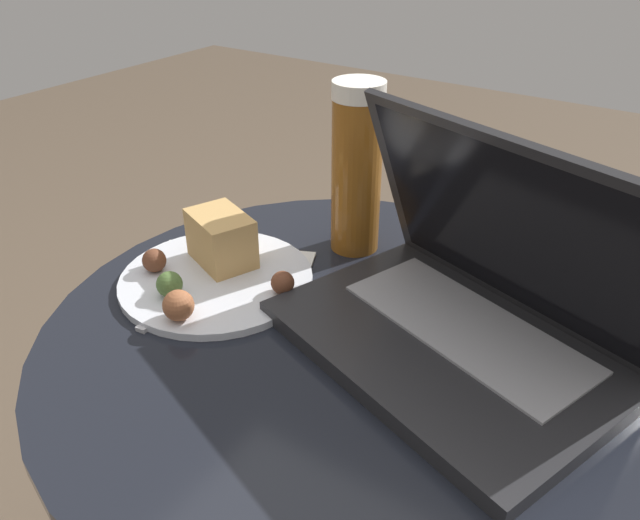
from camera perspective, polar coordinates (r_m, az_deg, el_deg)
The scene contains 6 objects.
table at distance 0.77m, azimuth 2.02°, elevation -16.24°, with size 0.64×0.64×0.57m.
napkin at distance 0.75m, azimuth -8.59°, elevation -1.35°, with size 0.23×0.21×0.00m.
laptop at distance 0.63m, azimuth 13.06°, elevation -4.22°, with size 0.38×0.32×0.22m.
beer_glass at distance 0.76m, azimuth 3.36°, elevation 8.31°, with size 0.06×0.06×0.21m.
snack_plate at distance 0.74m, azimuth -9.56°, elevation -0.53°, with size 0.23×0.23×0.07m.
fork at distance 0.74m, azimuth -11.23°, elevation -2.48°, with size 0.03×0.16×0.00m.
Camera 1 is at (0.28, -0.45, 0.97)m, focal length 35.00 mm.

